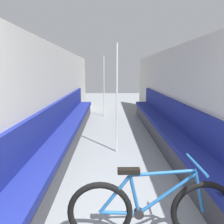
# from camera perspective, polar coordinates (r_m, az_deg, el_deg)

# --- Properties ---
(wall_left) EXTENTS (0.10, 11.07, 2.12)m
(wall_left) POSITION_cam_1_polar(r_m,az_deg,el_deg) (4.83, -14.55, 4.06)
(wall_left) COLOR beige
(wall_left) RESTS_ON ground
(wall_right) EXTENTS (0.10, 11.07, 2.12)m
(wall_right) POSITION_cam_1_polar(r_m,az_deg,el_deg) (4.93, 16.82, 4.06)
(wall_right) COLOR beige
(wall_right) RESTS_ON ground
(bench_seat_row_left) EXTENTS (0.44, 6.92, 0.97)m
(bench_seat_row_left) POSITION_cam_1_polar(r_m,az_deg,el_deg) (4.79, -11.74, -4.94)
(bench_seat_row_left) COLOR #3D3D42
(bench_seat_row_left) RESTS_ON ground
(bench_seat_row_right) EXTENTS (0.44, 6.92, 0.97)m
(bench_seat_row_right) POSITION_cam_1_polar(r_m,az_deg,el_deg) (4.86, 14.16, -4.78)
(bench_seat_row_right) COLOR #3D3D42
(bench_seat_row_right) RESTS_ON ground
(bicycle) EXTENTS (1.57, 0.46, 0.78)m
(bicycle) POSITION_cam_1_polar(r_m,az_deg,el_deg) (2.25, 10.26, -23.83)
(bicycle) COLOR black
(bicycle) RESTS_ON ground
(grab_pole_near) EXTENTS (0.08, 0.08, 2.10)m
(grab_pole_near) POSITION_cam_1_polar(r_m,az_deg,el_deg) (7.65, -2.11, 6.44)
(grab_pole_near) COLOR gray
(grab_pole_near) RESTS_ON ground
(grab_pole_far) EXTENTS (0.08, 0.08, 2.10)m
(grab_pole_far) POSITION_cam_1_polar(r_m,az_deg,el_deg) (4.19, 1.27, 2.90)
(grab_pole_far) COLOR gray
(grab_pole_far) RESTS_ON ground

